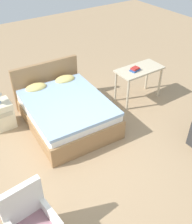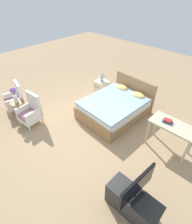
# 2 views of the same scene
# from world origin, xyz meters

# --- Properties ---
(ground_plane) EXTENTS (16.00, 16.00, 0.00)m
(ground_plane) POSITION_xyz_m (0.00, 0.00, 0.00)
(ground_plane) COLOR #A38460
(bed) EXTENTS (1.58, 2.04, 0.96)m
(bed) POSITION_xyz_m (0.20, 1.14, 0.30)
(bed) COLOR #997047
(bed) RESTS_ON ground_plane
(armchair_by_window_left) EXTENTS (0.65, 0.65, 0.92)m
(armchair_by_window_left) POSITION_xyz_m (-2.25, -0.83, 0.37)
(armchair_by_window_left) COLOR white
(armchair_by_window_left) RESTS_ON ground_plane
(armchair_by_window_right) EXTENTS (0.59, 0.59, 0.92)m
(armchair_by_window_right) POSITION_xyz_m (-1.32, -0.83, 0.37)
(armchair_by_window_right) COLOR white
(armchair_by_window_right) RESTS_ON ground_plane
(side_table) EXTENTS (0.40, 0.40, 0.57)m
(side_table) POSITION_xyz_m (-1.79, -0.96, 0.36)
(side_table) COLOR #936038
(side_table) RESTS_ON ground_plane
(flower_vase) EXTENTS (0.17, 0.17, 0.48)m
(flower_vase) POSITION_xyz_m (-1.79, -0.96, 0.86)
(flower_vase) COLOR silver
(flower_vase) RESTS_ON side_table
(nightstand) EXTENTS (0.44, 0.41, 0.55)m
(nightstand) POSITION_xyz_m (-0.90, 1.72, 0.28)
(nightstand) COLOR beige
(nightstand) RESTS_ON ground_plane
(table_lamp) EXTENTS (0.22, 0.22, 0.33)m
(table_lamp) POSITION_xyz_m (-0.90, 1.72, 0.77)
(table_lamp) COLOR #9EADC6
(table_lamp) RESTS_ON nightstand
(tv_stand) EXTENTS (0.96, 0.40, 0.51)m
(tv_stand) POSITION_xyz_m (2.22, -0.88, 0.26)
(tv_stand) COLOR #2D2D2D
(tv_stand) RESTS_ON ground_plane
(tv_flatscreen) EXTENTS (0.23, 0.81, 0.55)m
(tv_flatscreen) POSITION_xyz_m (2.22, -0.88, 0.80)
(tv_flatscreen) COLOR black
(tv_flatscreen) RESTS_ON tv_stand
(vanity_desk) EXTENTS (1.04, 0.52, 0.77)m
(vanity_desk) POSITION_xyz_m (1.99, 0.98, 0.65)
(vanity_desk) COLOR beige
(vanity_desk) RESTS_ON ground_plane
(book_stack) EXTENTS (0.24, 0.18, 0.07)m
(book_stack) POSITION_xyz_m (1.84, 0.97, 0.80)
(book_stack) COLOR #284C8E
(book_stack) RESTS_ON vanity_desk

